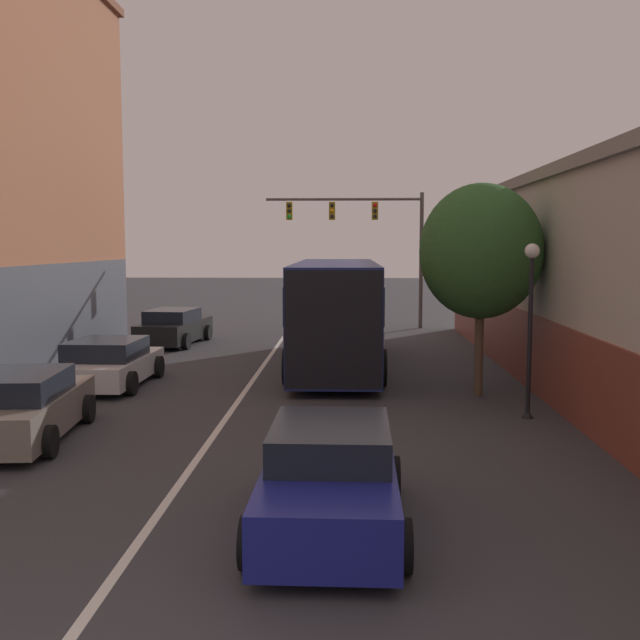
{
  "coord_description": "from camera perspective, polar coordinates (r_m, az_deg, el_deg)",
  "views": [
    {
      "loc": [
        2.69,
        -4.7,
        3.8
      ],
      "look_at": [
        1.87,
        16.39,
        1.66
      ],
      "focal_mm": 42.0,
      "sensor_mm": 36.0,
      "label": 1
    }
  ],
  "objects": [
    {
      "name": "street_lamp",
      "position": [
        16.83,
        15.73,
        0.31
      ],
      "size": [
        0.32,
        0.32,
        3.82
      ],
      "color": "black",
      "rests_on": "ground_plane"
    },
    {
      "name": "street_tree_near",
      "position": [
        19.12,
        12.17,
        5.12
      ],
      "size": [
        3.07,
        2.76,
        5.32
      ],
      "color": "brown",
      "rests_on": "ground_plane"
    },
    {
      "name": "parked_car_left_mid",
      "position": [
        20.91,
        -15.81,
        -3.2
      ],
      "size": [
        2.23,
        4.15,
        1.28
      ],
      "rotation": [
        0.0,
        0.0,
        1.55
      ],
      "color": "silver",
      "rests_on": "ground_plane"
    },
    {
      "name": "parked_car_left_near",
      "position": [
        29.01,
        -11.04,
        -0.55
      ],
      "size": [
        2.33,
        4.54,
        1.36
      ],
      "rotation": [
        0.0,
        0.0,
        1.47
      ],
      "color": "black",
      "rests_on": "ground_plane"
    },
    {
      "name": "hatchback_foreground",
      "position": [
        10.23,
        0.77,
        -12.04
      ],
      "size": [
        2.04,
        4.15,
        1.39
      ],
      "rotation": [
        0.0,
        0.0,
        1.56
      ],
      "color": "navy",
      "rests_on": "ground_plane"
    },
    {
      "name": "lane_center_line",
      "position": [
        21.86,
        -4.88,
        -4.23
      ],
      "size": [
        0.14,
        45.32,
        0.01
      ],
      "color": "silver",
      "rests_on": "ground_plane"
    },
    {
      "name": "bus",
      "position": [
        23.22,
        1.24,
        0.91
      ],
      "size": [
        2.83,
        10.42,
        3.24
      ],
      "rotation": [
        0.0,
        0.0,
        1.58
      ],
      "color": "navy",
      "rests_on": "ground_plane"
    },
    {
      "name": "parked_car_left_far",
      "position": [
        15.73,
        -22.04,
        -6.18
      ],
      "size": [
        2.45,
        4.48,
        1.36
      ],
      "rotation": [
        0.0,
        0.0,
        1.66
      ],
      "color": "slate",
      "rests_on": "ground_plane"
    },
    {
      "name": "traffic_signal_gantry",
      "position": [
        34.03,
        3.75,
        7.02
      ],
      "size": [
        7.11,
        0.36,
        6.12
      ],
      "color": "#514C47",
      "rests_on": "ground_plane"
    }
  ]
}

